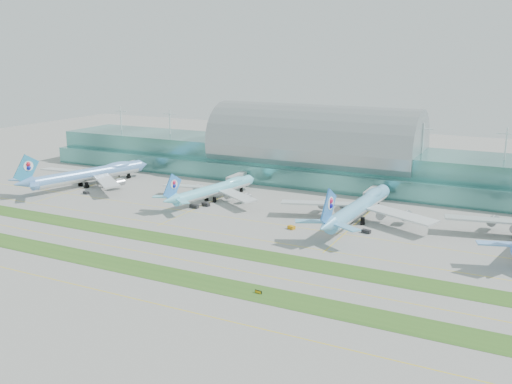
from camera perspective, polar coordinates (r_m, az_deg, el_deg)
The scene contains 18 objects.
ground at distance 220.00m, azimuth -6.48°, elevation -5.37°, with size 700.00×700.00×0.00m, color gray.
terminal at distance 328.20m, azimuth 5.81°, elevation 3.66°, with size 340.00×69.10×36.00m.
grass_strip_near at distance 198.70m, azimuth -10.92°, elevation -7.69°, with size 420.00×12.00×0.08m, color #2D591E.
grass_strip_far at distance 221.56m, azimuth -6.20°, elevation -5.21°, with size 420.00×12.00×0.08m, color #2D591E.
taxiline_a at distance 184.61m, azimuth -14.74°, elevation -9.64°, with size 420.00×0.35×0.01m, color yellow.
taxiline_b at distance 209.16m, azimuth -8.58°, elevation -6.48°, with size 420.00×0.35×0.01m, color yellow.
taxiline_c at distance 234.42m, azimuth -4.08°, elevation -4.09°, with size 420.00×0.35×0.01m, color yellow.
taxiline_d at distance 252.68m, azimuth -1.53°, elevation -2.71°, with size 420.00×0.35×0.01m, color yellow.
airliner_a at distance 326.27m, azimuth -16.24°, elevation 1.80°, with size 68.83×79.64×22.32m.
airliner_b at distance 284.12m, azimuth -4.08°, elevation 0.33°, with size 58.07×66.68×18.44m.
airliner_c at distance 252.21m, azimuth 10.34°, elevation -1.36°, with size 70.79×80.46×22.14m.
gse_a at distance 328.40m, azimuth -20.32°, elevation 0.47°, with size 3.64×1.75×1.58m, color orange.
gse_b at distance 309.19m, azimuth -16.63°, elevation -0.05°, with size 3.65×1.74×1.46m, color black.
gse_c at distance 271.46m, azimuth -6.20°, elevation -1.43°, with size 4.31×1.98×1.62m, color black.
gse_d at distance 274.41m, azimuth -5.04°, elevation -1.24°, with size 4.12×1.89×1.61m, color black.
gse_e at distance 238.82m, azimuth 3.56°, elevation -3.56°, with size 2.99×1.88×1.43m, color #C37E0B.
gse_f at distance 237.64m, azimuth 10.97°, elevation -3.88°, with size 3.56×1.96×1.41m, color black.
taxiway_sign_east at distance 177.48m, azimuth 0.23°, elevation -9.96°, with size 2.45×0.59×1.03m.
Camera 1 is at (114.79, -173.12, 72.47)m, focal length 40.00 mm.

